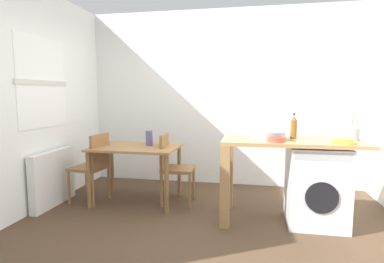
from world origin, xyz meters
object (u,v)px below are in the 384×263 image
Objects in this scene: dining_table at (136,154)px; vase at (149,138)px; washing_machine at (316,185)px; colander at (343,141)px; chair_opposite at (172,165)px; bottle_tall_green at (294,127)px; chair_person_seat at (93,164)px; utensil_crock at (354,134)px; mixing_bowl at (276,139)px.

dining_table is 5.72× the size of vase.
washing_machine is at bearing -7.89° from dining_table.
chair_opposite is at bearing 163.30° from colander.
vase is at bearing 169.88° from bottle_tall_green.
washing_machine is (1.69, -0.35, -0.08)m from chair_opposite.
washing_machine is (2.72, -0.19, -0.08)m from chair_person_seat.
chair_person_seat is 3.00× the size of utensil_crock.
chair_person_seat is at bearing 177.50° from bottle_tall_green.
utensil_crock is at bearing -2.94° from bottle_tall_green.
dining_table is 1.98m from bottle_tall_green.
colander is (1.88, -0.56, 0.44)m from chair_opposite.
chair_opposite is 0.47m from vase.
utensil_crock reaches higher than bottle_tall_green.
colander is (-0.18, -0.27, -0.04)m from utensil_crock.
mixing_bowl is 0.87× the size of colander.
mixing_bowl is (-0.21, -0.28, -0.10)m from bottle_tall_green.
mixing_bowl is (1.72, -0.50, 0.30)m from dining_table.
mixing_bowl reaches higher than chair_opposite.
vase reaches higher than washing_machine.
bottle_tall_green is at bearing -10.12° from vase.
chair_person_seat reaches higher than washing_machine.
chair_person_seat is at bearing 177.41° from utensil_crock.
washing_machine is at bearing 75.39° from chair_opposite.
mixing_bowl is at bearing -92.56° from chair_person_seat.
utensil_crock is at bearing -85.40° from chair_person_seat.
utensil_crock is 0.33m from colander.
vase is at bearing 168.78° from washing_machine.
dining_table is at bearing -71.49° from chair_person_seat.
dining_table is 3.67× the size of utensil_crock.
chair_person_seat is at bearing 175.97° from washing_machine.
washing_machine is at bearing 130.74° from colander.
colander is 2.30m from vase.
mixing_bowl reaches higher than vase.
chair_person_seat is at bearing 170.25° from mixing_bowl.
chair_opposite is 3.00× the size of utensil_crock.
colander is at bearing -34.99° from bottle_tall_green.
washing_machine is 0.67m from bottle_tall_green.
vase is (-2.21, 0.62, -0.11)m from colander.
chair_opposite is 2.01m from colander.
utensil_crock is at bearing 56.30° from colander.
dining_table is 0.50m from chair_opposite.
bottle_tall_green is 1.82m from vase.
utensil_crock reaches higher than vase.
dining_table is 1.28× the size of washing_machine.
utensil_crock is (0.61, -0.03, -0.06)m from bottle_tall_green.
utensil_crock is at bearing 16.98° from mixing_bowl.
bottle_tall_green is 0.53m from colander.
chair_opposite is (1.02, 0.16, 0.00)m from chair_person_seat.
colander reaches higher than chair_person_seat.
utensil_crock is (2.06, -0.29, 0.48)m from chair_opposite.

